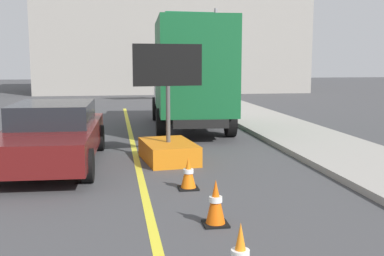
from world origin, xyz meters
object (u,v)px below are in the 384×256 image
Objects in this scene: pickup_car at (53,134)px; traffic_cone_far_lane at (216,203)px; arrow_board_trailer at (168,141)px; box_truck at (190,73)px; traffic_cone_curbside at (188,174)px; highway_guide_sign at (201,39)px.

traffic_cone_far_lane is at bearing -58.36° from pickup_car.
traffic_cone_far_lane is at bearing -87.75° from arrow_board_trailer.
traffic_cone_far_lane is (0.17, -4.44, -0.15)m from arrow_board_trailer.
box_truck reaches higher than traffic_cone_far_lane.
traffic_cone_far_lane is (-1.14, -9.46, -1.59)m from box_truck.
pickup_car is 8.71× the size of traffic_cone_curbside.
traffic_cone_far_lane is 1.96m from traffic_cone_curbside.
traffic_cone_far_lane is at bearing -99.76° from highway_guide_sign.
pickup_car is at bearing 178.79° from arrow_board_trailer.
arrow_board_trailer is 2.60m from pickup_car.
traffic_cone_curbside is (2.68, -2.54, -0.41)m from pickup_car.
traffic_cone_curbside is at bearing -99.28° from box_truck.
box_truck is (1.31, 5.02, 1.43)m from arrow_board_trailer.
highway_guide_sign is (5.97, 14.11, 2.72)m from pickup_car.
box_truck is 7.77m from traffic_cone_curbside.
traffic_cone_far_lane is at bearing -96.85° from box_truck.
pickup_car is at bearing 136.60° from traffic_cone_curbside.
box_truck is 11.49× the size of traffic_cone_curbside.
traffic_cone_curbside is at bearing 92.59° from traffic_cone_far_lane.
highway_guide_sign is (2.06, 9.14, 1.51)m from box_truck.
highway_guide_sign is at bearing 78.83° from traffic_cone_curbside.
traffic_cone_far_lane is (2.77, -4.50, -0.37)m from pickup_car.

